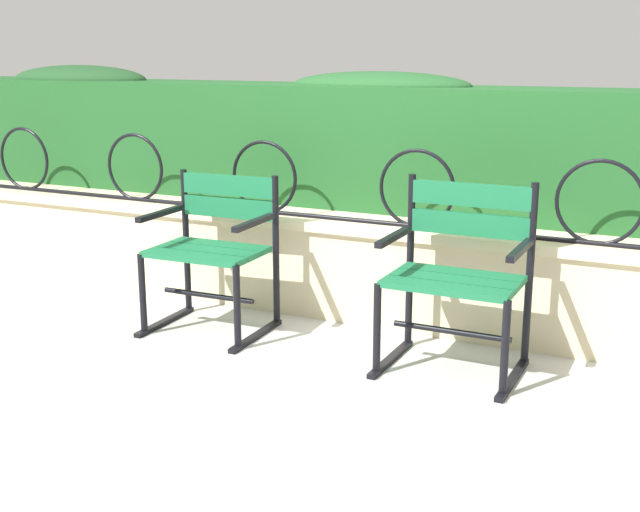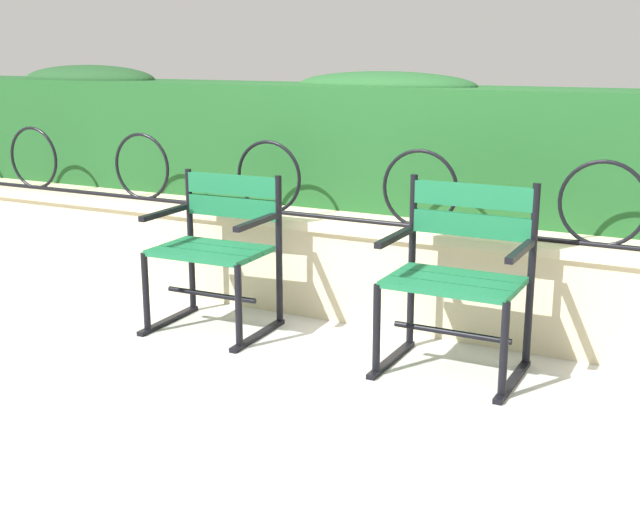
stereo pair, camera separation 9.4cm
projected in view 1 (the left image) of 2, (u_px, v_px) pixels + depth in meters
ground_plane at (306, 379)px, 3.80m from camera, size 60.00×60.00×0.00m
stone_wall at (385, 270)px, 4.58m from camera, size 8.55×0.41×0.56m
iron_arch_fence at (343, 188)px, 4.50m from camera, size 7.99×0.02×0.42m
hedge_row at (409, 143)px, 4.83m from camera, size 8.38×0.56×0.81m
park_chair_left at (214, 245)px, 4.41m from camera, size 0.63×0.54×0.83m
park_chair_right at (459, 271)px, 3.84m from camera, size 0.63×0.52×0.88m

